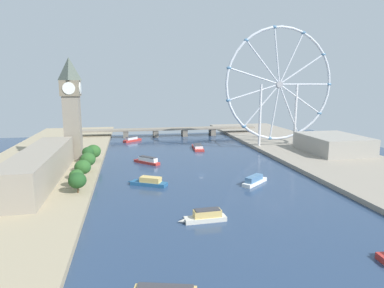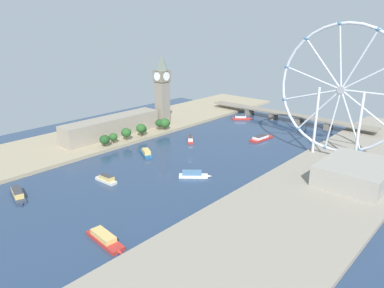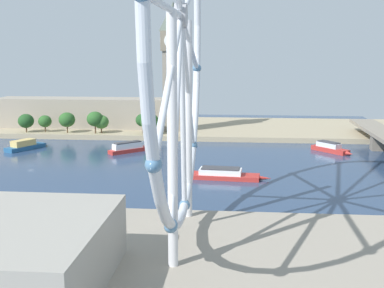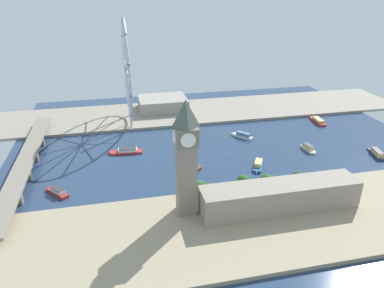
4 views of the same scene
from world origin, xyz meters
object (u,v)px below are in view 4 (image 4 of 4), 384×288
object	(u,v)px
ferris_wheel	(127,70)
river_bridge	(26,162)
tour_boat_0	(308,148)
tour_boat_4	(258,165)
tour_boat_6	(318,121)
riverside_hall	(163,103)
tour_boat_3	(192,171)
tour_boat_2	(242,135)
tour_boat_7	(377,153)
clock_tower	(186,157)
tour_boat_1	(126,151)
parliament_block	(280,196)
tour_boat_5	(57,192)

from	to	relation	value
ferris_wheel	river_bridge	distance (m)	144.52
ferris_wheel	tour_boat_0	world-z (taller)	ferris_wheel
tour_boat_4	tour_boat_6	bearing A→B (deg)	157.41
riverside_hall	tour_boat_3	bearing A→B (deg)	-179.84
river_bridge	tour_boat_3	world-z (taller)	river_bridge
river_bridge	tour_boat_4	bearing A→B (deg)	-100.92
river_bridge	tour_boat_2	xyz separation A→B (m)	(28.57, -205.24, -5.30)
tour_boat_7	clock_tower	bearing A→B (deg)	120.37
clock_tower	tour_boat_4	world-z (taller)	clock_tower
clock_tower	ferris_wheel	bearing A→B (deg)	7.84
tour_boat_1	tour_boat_3	xyz separation A→B (m)	(-52.47, -51.85, 0.53)
tour_boat_7	river_bridge	bearing A→B (deg)	97.57
parliament_block	tour_boat_1	bearing A→B (deg)	39.39
tour_boat_7	tour_boat_1	bearing A→B (deg)	90.87
riverside_hall	tour_boat_7	bearing A→B (deg)	-133.72
river_bridge	tour_boat_2	world-z (taller)	river_bridge
parliament_block	ferris_wheel	bearing A→B (deg)	24.29
tour_boat_6	tour_boat_7	bearing A→B (deg)	-170.05
clock_tower	tour_boat_3	world-z (taller)	clock_tower
tour_boat_0	tour_boat_5	xyz separation A→B (m)	(-30.27, 226.31, -0.15)
tour_boat_2	tour_boat_5	world-z (taller)	tour_boat_2
river_bridge	tour_boat_1	bearing A→B (deg)	-78.86
ferris_wheel	riverside_hall	bearing A→B (deg)	-51.48
tour_boat_3	riverside_hall	bearing A→B (deg)	-133.08
ferris_wheel	river_bridge	world-z (taller)	ferris_wheel
riverside_hall	tour_boat_3	world-z (taller)	riverside_hall
river_bridge	clock_tower	bearing A→B (deg)	-127.76
tour_boat_3	tour_boat_5	world-z (taller)	tour_boat_3
river_bridge	tour_boat_2	size ratio (longest dim) A/B	9.43
parliament_block	riverside_hall	bearing A→B (deg)	11.55
clock_tower	tour_boat_5	xyz separation A→B (m)	(47.38, 90.61, -42.56)
tour_boat_4	tour_boat_6	size ratio (longest dim) A/B	0.76
tour_boat_5	tour_boat_7	distance (m)	282.89
tour_boat_3	tour_boat_5	distance (m)	107.84
tour_boat_6	tour_boat_2	bearing A→B (deg)	108.18
parliament_block	tour_boat_3	world-z (taller)	parliament_block
tour_boat_1	tour_boat_5	distance (m)	83.65
parliament_block	tour_boat_7	distance (m)	143.88
parliament_block	riverside_hall	size ratio (longest dim) A/B	1.92
tour_boat_2	tour_boat_6	xyz separation A→B (m)	(22.85, -99.82, -0.17)
ferris_wheel	tour_boat_3	world-z (taller)	ferris_wheel
ferris_wheel	tour_boat_3	distance (m)	149.84
ferris_wheel	tour_boat_0	xyz separation A→B (m)	(-110.60, -161.60, -59.46)
clock_tower	tour_boat_1	size ratio (longest dim) A/B	2.27
tour_boat_3	tour_boat_7	world-z (taller)	tour_boat_3
tour_boat_1	clock_tower	bearing A→B (deg)	112.58
tour_boat_2	tour_boat_7	size ratio (longest dim) A/B	0.75
tour_boat_4	clock_tower	bearing A→B (deg)	-25.52
river_bridge	tour_boat_1	size ratio (longest dim) A/B	6.02
tour_boat_3	parliament_block	bearing A→B (deg)	81.44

